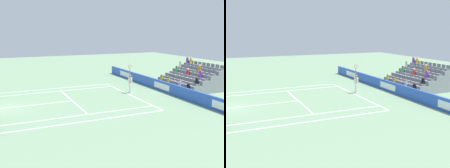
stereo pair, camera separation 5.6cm
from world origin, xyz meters
The scene contains 12 objects.
line_baseline centered at (0.00, -11.89, 0.00)m, with size 10.97×0.10×0.01m, color white.
line_service centered at (0.00, -6.40, 0.00)m, with size 8.23×0.10×0.01m, color white.
line_centre_service centered at (0.00, -3.20, 0.00)m, with size 0.10×6.40×0.01m, color white.
line_singles_sideline_left centered at (4.12, -5.95, 0.00)m, with size 0.10×11.89×0.01m, color white.
line_singles_sideline_right centered at (-4.12, -5.95, 0.00)m, with size 0.10×11.89×0.01m, color white.
line_doubles_sideline_left centered at (5.49, -5.95, 0.00)m, with size 0.10×11.89×0.01m, color white.
line_doubles_sideline_right centered at (-5.49, -5.95, 0.00)m, with size 0.10×11.89×0.01m, color white.
line_centre_mark centered at (0.00, -11.79, 0.00)m, with size 0.10×0.20×0.01m, color white.
sponsor_barrier centered at (0.00, -15.50, 0.51)m, with size 24.09×0.22×1.02m.
tennis_player centered at (0.55, -12.22, 0.99)m, with size 0.51×0.41×2.85m.
stadium_stand centered at (0.00, -19.06, 0.82)m, with size 5.58×4.75×3.04m.
loose_tennis_ball centered at (-0.97, -1.71, 0.03)m, with size 0.07×0.07×0.07m, color #D1E533.
Camera 2 is at (-21.86, -0.47, 5.97)m, focal length 43.62 mm.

